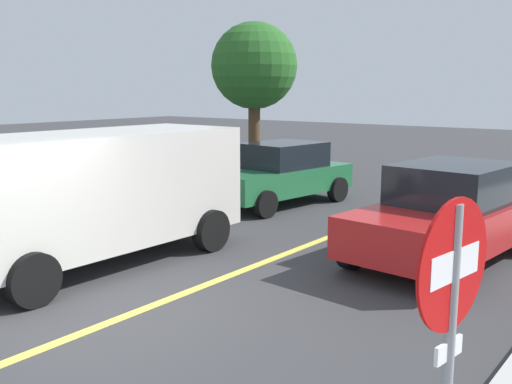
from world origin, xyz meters
name	(u,v)px	position (x,y,z in m)	size (l,w,h in m)	color
ground_plane	(102,326)	(0.00, 0.00, 0.00)	(80.00, 80.00, 0.00)	#38383A
lane_marking_centre	(250,268)	(3.00, 0.00, 0.01)	(28.00, 0.16, 0.01)	#E0D14C
stop_sign	(450,327)	(-1.17, -4.69, 1.60)	(0.75, 0.13, 2.34)	gray
white_van	(92,189)	(1.63, 2.24, 1.27)	(5.23, 2.33, 2.20)	silver
car_red_approaching	(449,213)	(5.40, -2.41, 0.83)	(4.43, 2.41, 1.66)	red
car_green_mid_road	(279,173)	(7.73, 2.77, 0.79)	(4.23, 2.35, 1.56)	#236B3D
tree_left_verge	(254,67)	(10.28, 5.53, 3.56)	(2.66, 2.66, 4.93)	#513823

